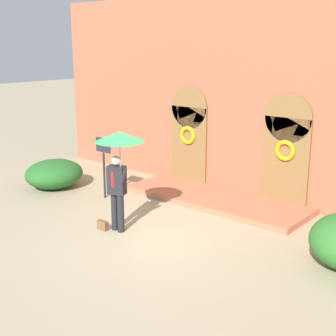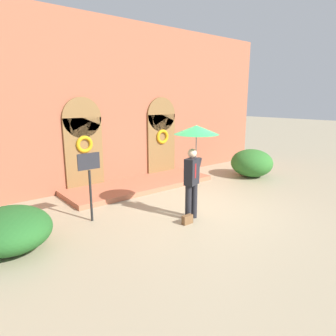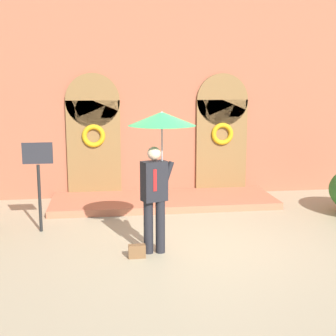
{
  "view_description": "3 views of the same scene",
  "coord_description": "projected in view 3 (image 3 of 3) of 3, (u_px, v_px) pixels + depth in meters",
  "views": [
    {
      "loc": [
        6.91,
        -7.13,
        4.24
      ],
      "look_at": [
        -0.21,
        1.28,
        1.29
      ],
      "focal_mm": 50.0,
      "sensor_mm": 36.0,
      "label": 1
    },
    {
      "loc": [
        -5.54,
        -5.31,
        2.97
      ],
      "look_at": [
        -0.11,
        1.39,
        0.99
      ],
      "focal_mm": 32.0,
      "sensor_mm": 36.0,
      "label": 2
    },
    {
      "loc": [
        -1.38,
        -7.56,
        2.82
      ],
      "look_at": [
        -0.09,
        1.65,
        1.12
      ],
      "focal_mm": 50.0,
      "sensor_mm": 36.0,
      "label": 3
    }
  ],
  "objects": [
    {
      "name": "handbag",
      "position": [
        137.0,
        251.0,
        7.62
      ],
      "size": [
        0.28,
        0.12,
        0.22
      ],
      "primitive_type": "cube",
      "rotation": [
        0.0,
        0.0,
        0.01
      ],
      "color": "brown",
      "rests_on": "ground"
    },
    {
      "name": "building_facade",
      "position": [
        158.0,
        88.0,
        11.62
      ],
      "size": [
        14.0,
        2.3,
        5.6
      ],
      "color": "#9E563D",
      "rests_on": "ground"
    },
    {
      "name": "sign_post",
      "position": [
        38.0,
        172.0,
        8.79
      ],
      "size": [
        0.56,
        0.06,
        1.72
      ],
      "color": "black",
      "rests_on": "ground"
    },
    {
      "name": "person_with_umbrella",
      "position": [
        160.0,
        140.0,
        7.55
      ],
      "size": [
        1.1,
        1.1,
        2.36
      ],
      "color": "black",
      "rests_on": "ground"
    },
    {
      "name": "ground_plane",
      "position": [
        186.0,
        249.0,
        8.06
      ],
      "size": [
        80.0,
        80.0,
        0.0
      ],
      "primitive_type": "plane",
      "color": "tan"
    }
  ]
}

